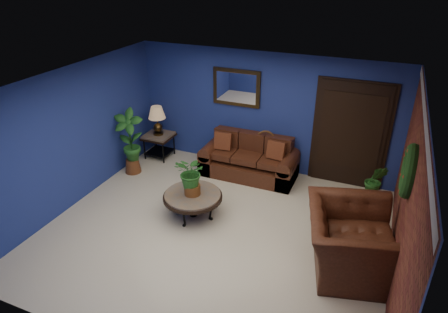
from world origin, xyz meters
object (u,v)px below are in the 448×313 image
at_px(table_lamp, 157,117).
at_px(coffee_table, 193,197).
at_px(sofa, 250,162).
at_px(armchair, 351,241).
at_px(side_chair, 265,152).
at_px(end_table, 159,140).

bearing_deg(table_lamp, coffee_table, -45.48).
xyz_separation_m(sofa, armchair, (2.28, -2.09, 0.18)).
height_order(coffee_table, armchair, armchair).
relative_size(table_lamp, armchair, 0.44).
height_order(sofa, table_lamp, table_lamp).
distance_m(side_chair, armchair, 2.92).
bearing_deg(side_chair, sofa, 177.10).
bearing_deg(table_lamp, side_chair, 1.65).
height_order(table_lamp, armchair, table_lamp).
relative_size(coffee_table, side_chair, 1.06).
bearing_deg(side_chair, coffee_table, -122.95).
bearing_deg(coffee_table, side_chair, 68.99).
xyz_separation_m(side_chair, armchair, (1.98, -2.13, -0.09)).
bearing_deg(armchair, end_table, 51.11).
relative_size(end_table, table_lamp, 0.97).
relative_size(end_table, side_chair, 0.62).
xyz_separation_m(table_lamp, armchair, (4.45, -2.06, -0.50)).
bearing_deg(sofa, coffee_table, -102.96).
relative_size(coffee_table, end_table, 1.70).
height_order(sofa, side_chair, side_chair).
bearing_deg(side_chair, end_table, 169.71).
bearing_deg(end_table, sofa, 0.63).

